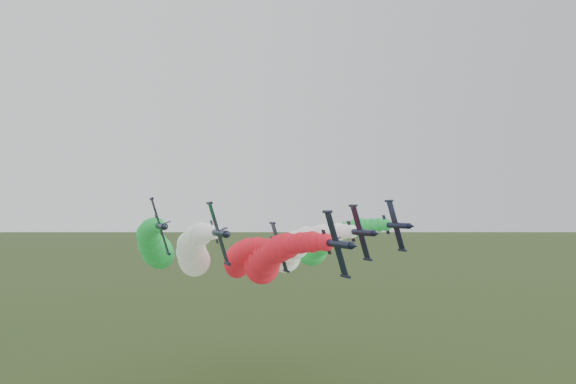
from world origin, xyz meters
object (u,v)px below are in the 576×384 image
Objects in this scene: jet_outer_left at (155,245)px; jet_trail at (240,258)px; jet_inner_left at (193,252)px; jet_lead at (268,260)px; jet_outer_right at (321,244)px; jet_inner_right at (293,250)px.

jet_trail is at bearing 11.55° from jet_outer_left.
jet_trail is (14.35, 14.76, -2.95)m from jet_inner_left.
jet_outer_left reaches higher than jet_inner_left.
jet_outer_right reaches higher than jet_lead.
jet_outer_right is at bearing 13.30° from jet_inner_left.
jet_inner_right is (9.69, 11.40, 0.95)m from jet_lead.
jet_inner_right is at bearing -58.05° from jet_trail.
jet_lead is 1.00× the size of jet_trail.
jet_inner_right reaches higher than jet_trail.
jet_inner_right is 30.48m from jet_outer_left.
jet_inner_left is 1.00× the size of jet_inner_right.
jet_trail is at bearing 45.81° from jet_inner_left.
jet_inner_left is 1.00× the size of jet_outer_right.
jet_outer_left is (-6.43, 10.51, 0.84)m from jet_inner_left.
jet_outer_left is at bearing 175.73° from jet_outer_right.
jet_lead is 24.82m from jet_trail.
jet_inner_left is 1.00× the size of jet_outer_left.
jet_lead is at bearing -37.53° from jet_inner_left.
jet_trail is at bearing 86.80° from jet_lead.
jet_inner_right is at bearing 3.64° from jet_inner_left.
jet_inner_left reaches higher than jet_inner_right.
jet_outer_left reaches higher than jet_lead.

